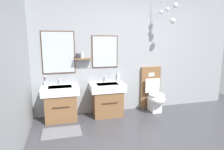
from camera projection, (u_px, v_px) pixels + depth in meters
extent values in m
cube|color=#999EA3|center=(136.00, 51.00, 4.42)|extent=(4.80, 0.12, 2.73)
cube|color=#4C301E|center=(58.00, 52.00, 3.93)|extent=(0.66, 0.02, 0.87)
cube|color=silver|center=(58.00, 53.00, 3.92)|extent=(0.62, 0.01, 0.83)
cube|color=#4C301E|center=(105.00, 52.00, 4.17)|extent=(0.57, 0.02, 0.69)
cube|color=silver|center=(105.00, 52.00, 4.16)|extent=(0.53, 0.01, 0.65)
cube|color=brown|center=(83.00, 59.00, 4.00)|extent=(0.36, 0.14, 0.02)
cylinder|color=#333338|center=(78.00, 56.00, 3.96)|extent=(0.07, 0.07, 0.10)
cylinder|color=silver|center=(82.00, 55.00, 3.99)|extent=(0.07, 0.07, 0.13)
sphere|color=silver|center=(161.00, 12.00, 4.12)|extent=(0.09, 0.09, 0.09)
cylinder|color=gray|center=(174.00, 1.00, 3.94)|extent=(0.01, 0.01, 0.67)
sphere|color=silver|center=(173.00, 21.00, 4.01)|extent=(0.12, 0.12, 0.12)
sphere|color=silver|center=(167.00, 9.00, 3.99)|extent=(0.08, 0.08, 0.08)
sphere|color=silver|center=(175.00, 5.00, 3.89)|extent=(0.11, 0.11, 0.11)
cube|color=slate|center=(62.00, 132.00, 3.42)|extent=(0.68, 0.44, 0.01)
cube|color=brown|center=(61.00, 107.00, 3.94)|extent=(0.61, 0.46, 0.55)
cube|color=#3B2919|center=(61.00, 108.00, 3.70)|extent=(0.34, 0.01, 0.02)
cube|color=white|center=(60.00, 90.00, 3.87)|extent=(0.73, 0.49, 0.16)
cube|color=silver|center=(60.00, 87.00, 3.83)|extent=(0.45, 0.27, 0.03)
cylinder|color=silver|center=(60.00, 82.00, 4.04)|extent=(0.03, 0.03, 0.11)
cylinder|color=silver|center=(60.00, 80.00, 3.97)|extent=(0.02, 0.11, 0.02)
cube|color=brown|center=(107.00, 103.00, 4.18)|extent=(0.61, 0.46, 0.55)
cube|color=#3B2919|center=(110.00, 103.00, 3.95)|extent=(0.34, 0.01, 0.02)
cube|color=white|center=(107.00, 87.00, 4.12)|extent=(0.73, 0.49, 0.16)
cube|color=silver|center=(107.00, 85.00, 4.08)|extent=(0.45, 0.27, 0.03)
cylinder|color=silver|center=(105.00, 79.00, 4.28)|extent=(0.03, 0.03, 0.11)
cylinder|color=silver|center=(106.00, 78.00, 4.22)|extent=(0.02, 0.11, 0.02)
cube|color=brown|center=(150.00, 87.00, 4.60)|extent=(0.48, 0.10, 1.00)
cube|color=silver|center=(151.00, 75.00, 4.49)|extent=(0.15, 0.01, 0.09)
cube|color=white|center=(155.00, 104.00, 4.41)|extent=(0.22, 0.30, 0.34)
ellipsoid|color=white|center=(156.00, 99.00, 4.30)|extent=(0.37, 0.46, 0.24)
torus|color=white|center=(157.00, 95.00, 4.29)|extent=(0.35, 0.35, 0.04)
cube|color=white|center=(152.00, 86.00, 4.46)|extent=(0.35, 0.03, 0.33)
cylinder|color=silver|center=(45.00, 83.00, 3.94)|extent=(0.07, 0.07, 0.09)
cylinder|color=#2D84DB|center=(46.00, 81.00, 3.93)|extent=(0.01, 0.01, 0.15)
cube|color=white|center=(46.00, 77.00, 3.92)|extent=(0.01, 0.02, 0.03)
cylinder|color=purple|center=(45.00, 80.00, 3.94)|extent=(0.02, 0.01, 0.17)
cube|color=white|center=(45.00, 76.00, 3.92)|extent=(0.01, 0.02, 0.03)
cylinder|color=#DB3847|center=(45.00, 80.00, 3.91)|extent=(0.03, 0.01, 0.17)
cube|color=white|center=(45.00, 76.00, 3.90)|extent=(0.02, 0.02, 0.03)
cylinder|color=white|center=(118.00, 77.00, 4.33)|extent=(0.06, 0.06, 0.17)
cylinder|color=silver|center=(118.00, 73.00, 4.31)|extent=(0.02, 0.02, 0.04)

